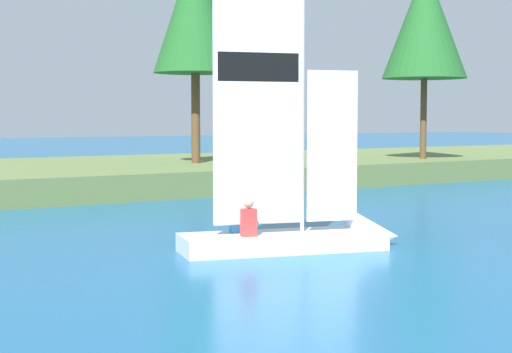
% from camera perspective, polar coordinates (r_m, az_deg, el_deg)
% --- Properties ---
extents(shore_bank, '(80.00, 12.17, 0.85)m').
position_cam_1_polar(shore_bank, '(31.26, -10.61, 0.12)').
color(shore_bank, '#5B703D').
rests_on(shore_bank, ground).
extents(shoreline_tree_midleft, '(3.22, 3.22, 8.32)m').
position_cam_1_polar(shoreline_tree_midleft, '(31.42, -4.32, 11.68)').
color(shoreline_tree_midleft, brown).
rests_on(shoreline_tree_midleft, shore_bank).
extents(shoreline_tree_centre, '(3.55, 3.55, 8.14)m').
position_cam_1_polar(shoreline_tree_centre, '(35.13, 11.84, 10.63)').
color(shoreline_tree_centre, brown).
rests_on(shoreline_tree_centre, shore_bank).
extents(sailboat, '(4.65, 2.36, 6.05)m').
position_cam_1_polar(sailboat, '(16.00, 4.22, -3.38)').
color(sailboat, white).
rests_on(sailboat, ground).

